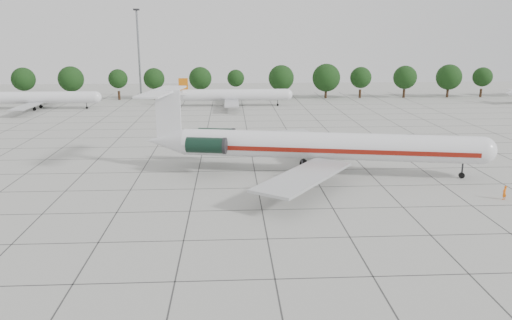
{
  "coord_description": "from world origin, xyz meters",
  "views": [
    {
      "loc": [
        -3.49,
        -60.21,
        19.39
      ],
      "look_at": [
        -0.2,
        0.66,
        3.5
      ],
      "focal_mm": 35.0,
      "sensor_mm": 36.0,
      "label": 1
    }
  ],
  "objects_px": {
    "floodlight_mast": "(139,48)",
    "bg_airliner_b": "(40,98)",
    "bg_airliner_c": "(234,95)",
    "ground_crew": "(504,193)",
    "main_airliner": "(308,145)"
  },
  "relations": [
    {
      "from": "floodlight_mast",
      "to": "bg_airliner_b",
      "type": "bearing_deg",
      "value": -131.14
    },
    {
      "from": "floodlight_mast",
      "to": "bg_airliner_c",
      "type": "bearing_deg",
      "value": -37.56
    },
    {
      "from": "bg_airliner_b",
      "to": "ground_crew",
      "type": "bearing_deg",
      "value": -42.78
    },
    {
      "from": "main_airliner",
      "to": "ground_crew",
      "type": "xyz_separation_m",
      "value": [
        21.39,
        -12.68,
        -3.14
      ]
    },
    {
      "from": "bg_airliner_b",
      "to": "bg_airliner_c",
      "type": "distance_m",
      "value": 49.08
    },
    {
      "from": "main_airliner",
      "to": "ground_crew",
      "type": "bearing_deg",
      "value": -19.96
    },
    {
      "from": "bg_airliner_c",
      "to": "floodlight_mast",
      "type": "distance_m",
      "value": 37.02
    },
    {
      "from": "main_airliner",
      "to": "bg_airliner_c",
      "type": "relative_size",
      "value": 1.69
    },
    {
      "from": "main_airliner",
      "to": "floodlight_mast",
      "type": "height_order",
      "value": "floodlight_mast"
    },
    {
      "from": "ground_crew",
      "to": "bg_airliner_c",
      "type": "distance_m",
      "value": 82.56
    },
    {
      "from": "ground_crew",
      "to": "bg_airliner_c",
      "type": "relative_size",
      "value": 0.06
    },
    {
      "from": "floodlight_mast",
      "to": "main_airliner",
      "type": "bearing_deg",
      "value": -66.34
    },
    {
      "from": "ground_crew",
      "to": "bg_airliner_c",
      "type": "xyz_separation_m",
      "value": [
        -30.86,
        76.55,
        2.06
      ]
    },
    {
      "from": "bg_airliner_b",
      "to": "bg_airliner_c",
      "type": "relative_size",
      "value": 1.0
    },
    {
      "from": "main_airliner",
      "to": "ground_crew",
      "type": "relative_size",
      "value": 28.16
    }
  ]
}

